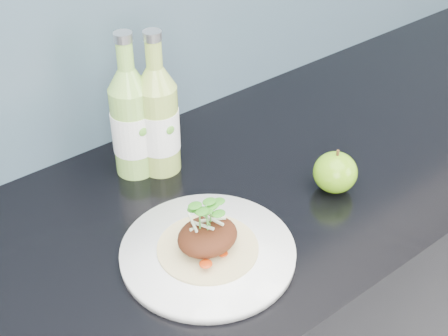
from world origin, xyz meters
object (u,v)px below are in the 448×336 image
(cider_bottle_right, at_px, (158,120))
(cider_bottle_left, at_px, (132,122))
(dinner_plate, at_px, (208,253))
(green_apple, at_px, (335,172))

(cider_bottle_right, bearing_deg, cider_bottle_left, 149.63)
(dinner_plate, distance_m, cider_bottle_left, 0.28)
(cider_bottle_left, relative_size, cider_bottle_right, 1.00)
(cider_bottle_left, height_order, cider_bottle_right, same)
(dinner_plate, relative_size, cider_bottle_right, 1.28)
(green_apple, relative_size, cider_bottle_left, 0.38)
(dinner_plate, height_order, green_apple, green_apple)
(green_apple, distance_m, cider_bottle_right, 0.32)
(green_apple, height_order, cider_bottle_left, cider_bottle_left)
(green_apple, bearing_deg, cider_bottle_right, 129.57)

